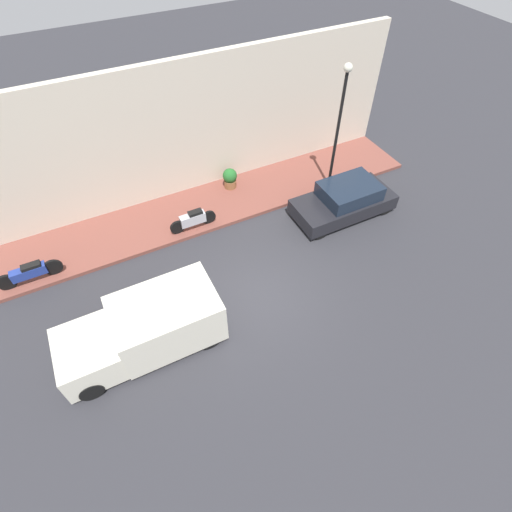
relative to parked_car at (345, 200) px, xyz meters
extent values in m
plane|color=#2D2D33|center=(-2.35, 5.07, -0.65)|extent=(60.00, 60.00, 0.00)
cube|color=brown|center=(2.74, 5.07, -0.57)|extent=(2.75, 18.62, 0.15)
cube|color=beige|center=(4.27, 5.07, 2.09)|extent=(0.30, 18.62, 5.48)
cube|color=black|center=(0.00, 0.06, -0.17)|extent=(1.85, 4.06, 0.60)
cube|color=#192333|center=(0.00, -0.14, 0.42)|extent=(1.62, 2.24, 0.58)
cylinder|color=black|center=(-0.80, 1.63, -0.33)|extent=(0.20, 0.64, 0.64)
cylinder|color=black|center=(0.80, 1.63, -0.33)|extent=(0.20, 0.64, 0.64)
cylinder|color=black|center=(-0.80, -1.50, -0.33)|extent=(0.20, 0.64, 0.64)
cylinder|color=black|center=(0.80, -1.50, -0.33)|extent=(0.20, 0.64, 0.64)
cube|color=silver|center=(-2.39, 8.12, 0.32)|extent=(1.98, 3.03, 1.56)
cube|color=silver|center=(-2.39, 10.45, 0.08)|extent=(1.88, 1.63, 1.09)
cube|color=#192333|center=(-2.39, 10.70, 0.39)|extent=(1.68, 0.90, 0.44)
cylinder|color=black|center=(-3.25, 10.68, -0.31)|extent=(0.22, 0.68, 0.68)
cylinder|color=black|center=(-1.53, 10.68, -0.31)|extent=(0.22, 0.68, 0.68)
cylinder|color=black|center=(-3.25, 7.19, -0.31)|extent=(0.22, 0.68, 0.68)
cylinder|color=black|center=(-1.53, 7.19, -0.31)|extent=(0.22, 0.68, 0.68)
cube|color=navy|center=(1.75, 11.69, -0.05)|extent=(0.30, 1.13, 0.36)
cube|color=black|center=(1.75, 11.54, 0.19)|extent=(0.27, 0.62, 0.12)
cylinder|color=black|center=(1.75, 12.43, -0.18)|extent=(0.10, 0.64, 0.64)
cylinder|color=black|center=(1.75, 10.95, -0.18)|extent=(0.10, 0.64, 0.64)
cube|color=#B7B7BF|center=(1.75, 5.80, -0.05)|extent=(0.30, 0.98, 0.42)
cube|color=black|center=(1.75, 5.67, 0.22)|extent=(0.27, 0.54, 0.12)
cylinder|color=black|center=(1.75, 6.43, -0.21)|extent=(0.10, 0.57, 0.57)
cylinder|color=black|center=(1.75, 5.16, -0.21)|extent=(0.10, 0.57, 0.57)
cylinder|color=black|center=(1.62, -0.38, 1.96)|extent=(0.12, 0.12, 4.91)
sphere|color=silver|center=(1.62, -0.38, 4.51)|extent=(0.32, 0.32, 0.32)
cylinder|color=brown|center=(3.45, 3.47, -0.33)|extent=(0.52, 0.52, 0.34)
sphere|color=#236628|center=(3.45, 3.47, 0.09)|extent=(0.60, 0.60, 0.60)
camera|label=1|loc=(-9.42, 8.72, 10.28)|focal=28.00mm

